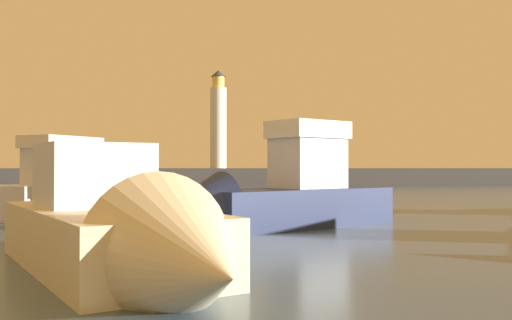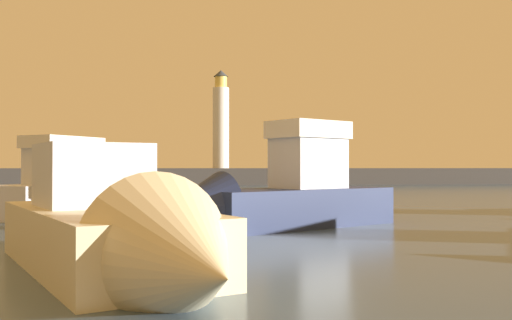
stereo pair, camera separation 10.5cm
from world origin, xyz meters
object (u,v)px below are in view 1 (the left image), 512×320
at_px(motorboat_1, 87,190).
at_px(mooring_buoy, 329,206).
at_px(motorboat_3, 127,236).
at_px(lighthouse, 218,122).
at_px(motorboat_2, 272,197).

height_order(motorboat_1, mooring_buoy, motorboat_1).
distance_m(motorboat_3, mooring_buoy, 15.69).
relative_size(lighthouse, mooring_buoy, 15.85).
bearing_deg(lighthouse, motorboat_1, -101.49).
bearing_deg(lighthouse, motorboat_2, -91.69).
xyz_separation_m(motorboat_1, motorboat_3, (3.06, -15.37, -0.24)).
relative_size(motorboat_1, motorboat_3, 0.95).
bearing_deg(motorboat_3, mooring_buoy, 62.30).
relative_size(lighthouse, motorboat_2, 1.28).
xyz_separation_m(motorboat_1, motorboat_2, (6.99, -7.00, 0.02)).
height_order(motorboat_2, mooring_buoy, motorboat_2).
relative_size(motorboat_1, mooring_buoy, 11.88).
relative_size(lighthouse, motorboat_3, 1.26).
bearing_deg(mooring_buoy, lighthouse, 92.57).
bearing_deg(lighthouse, mooring_buoy, -87.43).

